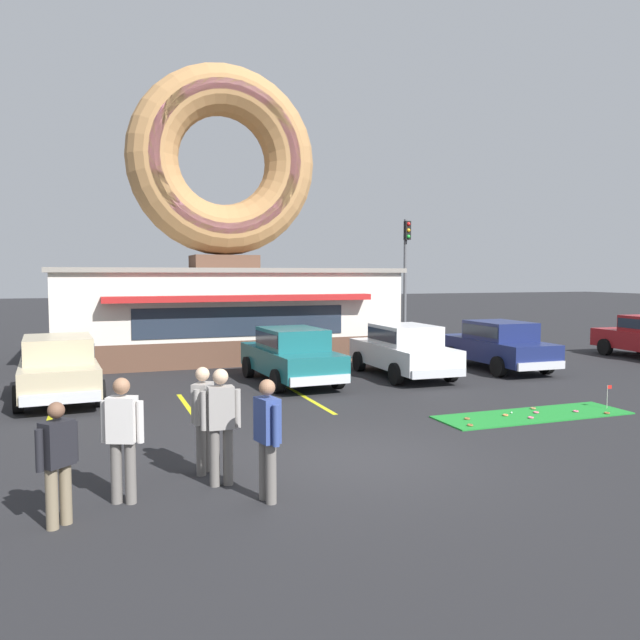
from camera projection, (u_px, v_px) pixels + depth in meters
ground_plane at (359, 458)px, 10.68m from camera, size 160.00×160.00×0.00m
donut_shop_building at (224, 259)px, 23.64m from camera, size 12.30×6.75×10.96m
putting_mat at (533, 415)px, 13.87m from camera, size 4.53×1.32×0.03m
mini_donut_near_left at (505, 415)px, 13.72m from camera, size 0.13×0.13×0.04m
mini_donut_near_right at (470, 425)px, 12.80m from camera, size 0.13×0.13×0.04m
mini_donut_mid_left at (576, 411)px, 14.11m from camera, size 0.13×0.13×0.04m
mini_donut_mid_centre at (531, 418)px, 13.48m from camera, size 0.13×0.13×0.04m
mini_donut_mid_right at (536, 412)px, 13.99m from camera, size 0.13×0.13×0.04m
mini_donut_far_left at (607, 413)px, 13.92m from camera, size 0.13×0.13×0.04m
mini_donut_far_centre at (533, 408)px, 14.41m from camera, size 0.13×0.13×0.04m
mini_donut_far_right at (467, 419)px, 13.38m from camera, size 0.13×0.13×0.04m
golf_ball at (511, 413)px, 13.94m from camera, size 0.04×0.04×0.04m
putting_flag_pin at (609, 391)px, 14.46m from camera, size 0.13×0.01×0.55m
car_navy at (498, 343)px, 20.56m from camera, size 2.04×4.59×1.60m
car_white at (403, 348)px, 19.15m from camera, size 2.05×4.59×1.60m
car_teal at (291, 353)px, 17.99m from camera, size 2.13×4.63×1.60m
car_champagne at (58, 365)px, 15.61m from camera, size 2.19×4.66×1.60m
pedestrian_blue_sweater_man at (123, 434)px, 8.50m from camera, size 0.55×0.37×1.74m
pedestrian_hooded_kid at (221, 421)px, 9.23m from camera, size 0.60×0.25×1.76m
pedestrian_leather_jacket_man at (58, 458)px, 7.72m from camera, size 0.48×0.43×1.57m
pedestrian_clipboard_woman at (267, 434)px, 8.58m from camera, size 0.32×0.58×1.71m
pedestrian_beanie_man at (203, 415)px, 9.79m from camera, size 0.40×0.53×1.70m
trash_bin at (409, 345)px, 23.47m from camera, size 0.57×0.57×0.97m
traffic_light_pole at (406, 263)px, 30.22m from camera, size 0.28×0.47×5.80m
parking_stripe_left at (50, 418)px, 13.60m from camera, size 0.12×3.60×0.01m
parking_stripe_mid_left at (189, 408)px, 14.62m from camera, size 0.12×3.60×0.01m
parking_stripe_centre at (309, 399)px, 15.65m from camera, size 0.12×3.60×0.01m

